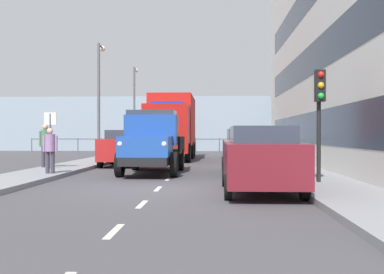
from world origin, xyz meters
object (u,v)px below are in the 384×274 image
at_px(truck_vintage_blue, 152,143).
at_px(car_navy_oppositeside_1, 142,145).
at_px(car_red_oppositeside_0, 124,147).
at_px(lamp_post_promenade, 99,90).
at_px(lamp_post_far, 135,102).
at_px(pedestrian_near_railing, 50,147).
at_px(lorry_cargo_red, 172,125).
at_px(car_grey_kerbside_1, 246,151).
at_px(traffic_light_near, 320,101).
at_px(street_sign, 50,130).
at_px(pedestrian_in_dark_coat, 45,142).
at_px(car_maroon_kerbside_near, 260,158).

relative_size(truck_vintage_blue, car_navy_oppositeside_1, 1.26).
height_order(car_red_oppositeside_0, lamp_post_promenade, lamp_post_promenade).
xyz_separation_m(truck_vintage_blue, lamp_post_far, (3.80, -17.82, 2.89)).
bearing_deg(pedestrian_near_railing, lorry_cargo_red, -105.27).
distance_m(car_grey_kerbside_1, traffic_light_near, 4.92).
distance_m(car_red_oppositeside_0, street_sign, 4.43).
bearing_deg(car_navy_oppositeside_1, lamp_post_promenade, 43.45).
bearing_deg(pedestrian_in_dark_coat, car_red_oppositeside_0, -130.81).
distance_m(truck_vintage_blue, pedestrian_in_dark_coat, 4.80).
bearing_deg(street_sign, pedestrian_in_dark_coat, -55.15).
xyz_separation_m(car_grey_kerbside_1, car_navy_oppositeside_1, (5.53, -9.77, 0.00)).
relative_size(car_maroon_kerbside_near, car_navy_oppositeside_1, 0.98).
xyz_separation_m(traffic_light_near, lamp_post_promenade, (9.43, -12.08, 1.52)).
distance_m(lorry_cargo_red, lamp_post_far, 8.81).
height_order(car_navy_oppositeside_1, pedestrian_near_railing, pedestrian_near_railing).
bearing_deg(pedestrian_in_dark_coat, lamp_post_promenade, -94.99).
distance_m(car_red_oppositeside_0, lamp_post_far, 13.94).
bearing_deg(truck_vintage_blue, street_sign, -8.56).
bearing_deg(truck_vintage_blue, lamp_post_far, -77.97).
distance_m(pedestrian_in_dark_coat, street_sign, 0.91).
distance_m(car_red_oppositeside_0, pedestrian_in_dark_coat, 4.11).
height_order(car_maroon_kerbside_near, car_navy_oppositeside_1, same).
xyz_separation_m(lamp_post_far, street_sign, (0.38, 17.19, -2.38)).
distance_m(traffic_light_near, lamp_post_far, 23.87).
distance_m(car_maroon_kerbside_near, car_red_oppositeside_0, 11.25).
xyz_separation_m(pedestrian_near_railing, lamp_post_far, (0.43, -19.44, 2.99)).
height_order(truck_vintage_blue, car_navy_oppositeside_1, truck_vintage_blue).
distance_m(truck_vintage_blue, car_navy_oppositeside_1, 10.10).
distance_m(truck_vintage_blue, street_sign, 4.25).
relative_size(traffic_light_near, lamp_post_promenade, 0.50).
relative_size(traffic_light_near, lamp_post_far, 0.49).
xyz_separation_m(pedestrian_near_railing, lamp_post_promenade, (0.68, -9.54, 2.92)).
xyz_separation_m(pedestrian_in_dark_coat, traffic_light_near, (-10.01, 5.43, 1.26)).
bearing_deg(lamp_post_promenade, car_grey_kerbside_1, 134.40).
bearing_deg(lamp_post_promenade, lorry_cargo_red, -151.27).
bearing_deg(car_grey_kerbside_1, lorry_cargo_red, -69.22).
height_order(car_grey_kerbside_1, pedestrian_near_railing, pedestrian_near_railing).
relative_size(truck_vintage_blue, lamp_post_promenade, 0.87).
height_order(traffic_light_near, lamp_post_far, lamp_post_far).
bearing_deg(lamp_post_far, pedestrian_in_dark_coat, 87.14).
bearing_deg(pedestrian_in_dark_coat, truck_vintage_blue, 164.61).
xyz_separation_m(truck_vintage_blue, car_navy_oppositeside_1, (1.95, -9.91, -0.28)).
bearing_deg(truck_vintage_blue, car_navy_oppositeside_1, -78.89).
bearing_deg(car_grey_kerbside_1, car_maroon_kerbside_near, 90.00).
distance_m(car_grey_kerbside_1, lamp_post_promenade, 11.33).
distance_m(truck_vintage_blue, pedestrian_near_railing, 3.74).
relative_size(pedestrian_near_railing, lamp_post_promenade, 0.25).
height_order(car_red_oppositeside_0, pedestrian_in_dark_coat, pedestrian_in_dark_coat).
distance_m(lorry_cargo_red, pedestrian_near_railing, 12.13).
distance_m(car_grey_kerbside_1, car_red_oppositeside_0, 6.96).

